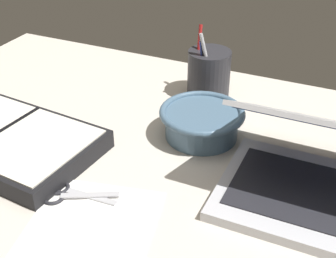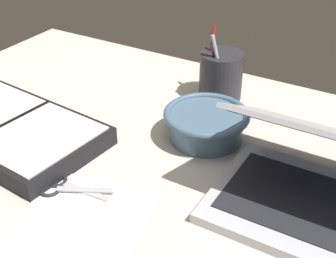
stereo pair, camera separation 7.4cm
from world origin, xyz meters
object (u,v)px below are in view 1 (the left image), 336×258
Objects in this scene: bowl at (202,121)px; planner at (4,139)px; scissors at (64,193)px; pen_cup at (209,73)px; laptop at (327,174)px.

planner is at bearing -149.31° from bowl.
planner is 20.57cm from scissors.
pen_cup is at bearing 106.24° from bowl.
laptop is 0.87× the size of planner.
planner is (-28.70, -37.74, -3.62)cm from pen_cup.
pen_cup is 46.23cm from scissors.
scissors is (-9.50, -44.93, -5.25)cm from pen_cup.
laptop is 2.04× the size of pen_cup.
planner is (-33.84, -20.09, -1.51)cm from bowl.
bowl is at bearing 46.95° from scissors.
pen_cup is 47.55cm from planner.
bowl is 18.50cm from pen_cup.
bowl is at bearing 36.04° from planner.
pen_cup is (-30.94, 27.12, 0.64)cm from laptop.
bowl is 0.44× the size of planner.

